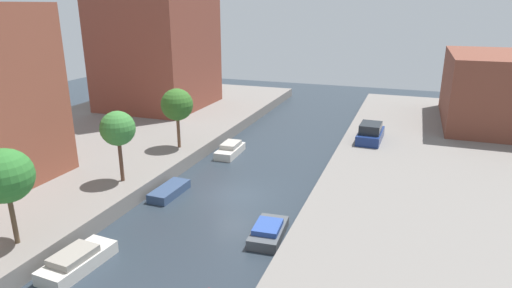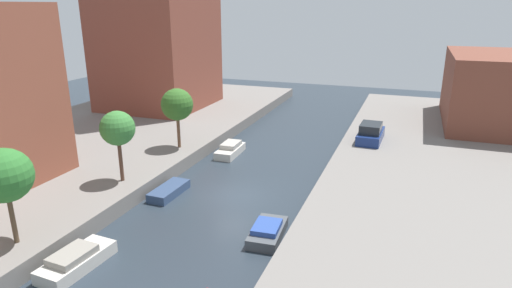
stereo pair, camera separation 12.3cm
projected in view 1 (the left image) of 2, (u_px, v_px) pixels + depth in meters
The scene contains 13 objects.
ground_plane at pixel (234, 196), 27.64m from camera, with size 84.00×84.00×0.00m, color #28333D.
quay_left at pixel (49, 161), 32.35m from camera, with size 20.00×64.00×1.00m, color gray.
quay_right at pixel (498, 228), 22.62m from camera, with size 20.00×64.00×1.00m, color gray.
apartment_tower_far at pixel (154, 7), 44.81m from camera, with size 10.00×10.91×20.81m, color brown.
low_block_right at pixel (505, 90), 39.39m from camera, with size 10.00×13.48×6.49m, color brown.
street_tree_1 at pixel (5, 176), 19.24m from camera, with size 2.48×2.48×4.61m.
street_tree_2 at pixel (118, 129), 26.39m from camera, with size 2.15×2.15×4.52m.
street_tree_3 at pixel (177, 105), 32.82m from camera, with size 2.45×2.45×4.64m.
parked_car at pixel (370, 133), 35.26m from camera, with size 1.95×4.18×1.53m.
moored_boat_left_1 at pixel (77, 261), 19.87m from camera, with size 1.78×3.76×0.97m.
moored_boat_left_2 at pixel (169, 191), 27.64m from camera, with size 1.38×3.22×0.56m.
moored_boat_left_3 at pixel (230, 150), 35.08m from camera, with size 1.53×3.53×0.99m.
moored_boat_right_2 at pixel (268, 231), 22.56m from camera, with size 1.77×3.25×0.82m.
Camera 1 is at (9.94, -23.30, 11.62)m, focal length 30.34 mm.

